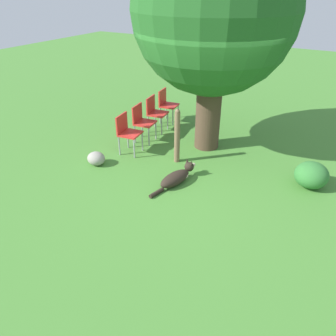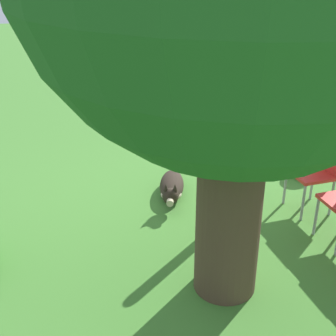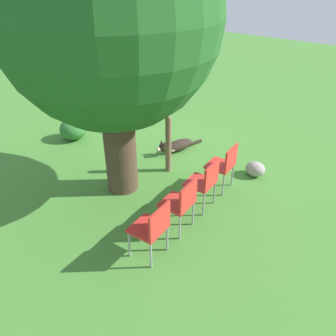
# 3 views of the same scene
# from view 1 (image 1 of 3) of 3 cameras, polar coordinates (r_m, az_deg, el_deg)

# --- Properties ---
(ground_plane) EXTENTS (30.00, 30.00, 0.00)m
(ground_plane) POSITION_cam_1_polar(r_m,az_deg,el_deg) (6.61, 4.51, -0.25)
(ground_plane) COLOR #478433
(oak_tree) EXTENTS (3.19, 3.19, 4.43)m
(oak_tree) POSITION_cam_1_polar(r_m,az_deg,el_deg) (6.84, 8.15, 25.36)
(oak_tree) COLOR #4C3828
(oak_tree) RESTS_ON ground_plane
(dog) EXTENTS (0.44, 1.20, 0.34)m
(dog) POSITION_cam_1_polar(r_m,az_deg,el_deg) (6.12, 1.60, -1.56)
(dog) COLOR #2D231C
(dog) RESTS_ON ground_plane
(fence_post) EXTENTS (0.11, 0.11, 1.14)m
(fence_post) POSITION_cam_1_polar(r_m,az_deg,el_deg) (6.63, 1.60, 5.58)
(fence_post) COLOR brown
(fence_post) RESTS_ON ground_plane
(red_chair_0) EXTENTS (0.47, 0.49, 0.86)m
(red_chair_0) POSITION_cam_1_polar(r_m,az_deg,el_deg) (7.10, -7.16, 6.48)
(red_chair_0) COLOR red
(red_chair_0) RESTS_ON ground_plane
(red_chair_1) EXTENTS (0.47, 0.49, 0.86)m
(red_chair_1) POSITION_cam_1_polar(r_m,az_deg,el_deg) (7.63, -4.55, 8.31)
(red_chair_1) COLOR red
(red_chair_1) RESTS_ON ground_plane
(red_chair_2) EXTENTS (0.47, 0.49, 0.86)m
(red_chair_2) POSITION_cam_1_polar(r_m,az_deg,el_deg) (8.18, -2.27, 9.89)
(red_chair_2) COLOR red
(red_chair_2) RESTS_ON ground_plane
(red_chair_3) EXTENTS (0.47, 0.49, 0.86)m
(red_chair_3) POSITION_cam_1_polar(r_m,az_deg,el_deg) (8.74, -0.26, 11.26)
(red_chair_3) COLOR red
(red_chair_3) RESTS_ON ground_plane
(garden_rock) EXTENTS (0.38, 0.33, 0.28)m
(garden_rock) POSITION_cam_1_polar(r_m,az_deg,el_deg) (6.86, -12.40, 1.63)
(garden_rock) COLOR gray
(garden_rock) RESTS_ON ground_plane
(low_shrub) EXTENTS (0.60, 0.60, 0.48)m
(low_shrub) POSITION_cam_1_polar(r_m,az_deg,el_deg) (6.48, 23.70, -1.12)
(low_shrub) COLOR #337533
(low_shrub) RESTS_ON ground_plane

